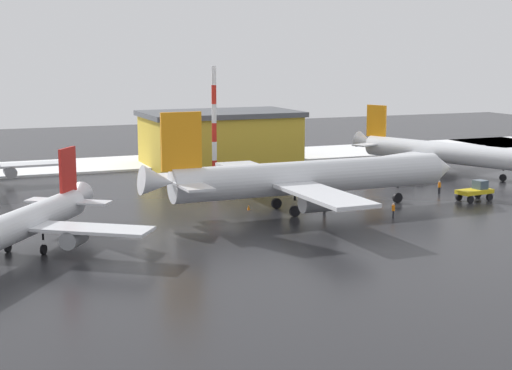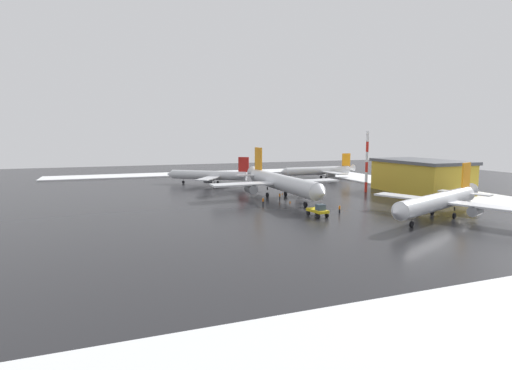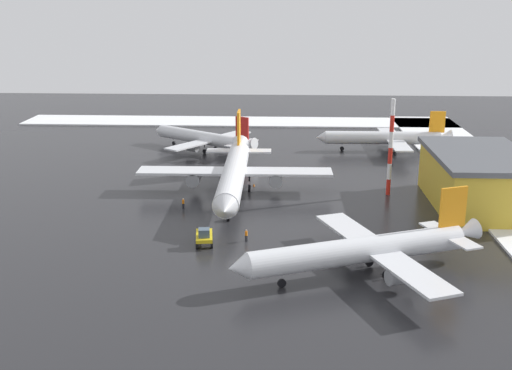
% 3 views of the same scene
% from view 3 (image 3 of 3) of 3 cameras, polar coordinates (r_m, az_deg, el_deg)
% --- Properties ---
extents(ground_plane, '(240.00, 240.00, 0.00)m').
position_cam_3_polar(ground_plane, '(109.95, -4.10, -0.77)').
color(ground_plane, '#232326').
extents(snow_bank_far, '(152.00, 16.00, 0.35)m').
position_cam_3_polar(snow_bank_far, '(115.30, 21.41, -0.98)').
color(snow_bank_far, white).
rests_on(snow_bank_far, ground_plane).
extents(snow_bank_right, '(14.00, 116.00, 0.35)m').
position_cam_3_polar(snow_bank_right, '(174.83, -1.54, 5.66)').
color(snow_bank_right, white).
rests_on(snow_bank_right, ground_plane).
extents(airplane_far_rear, '(40.30, 33.33, 11.99)m').
position_cam_3_polar(airplane_far_rear, '(107.54, -1.98, 1.07)').
color(airplane_far_rear, silver).
rests_on(airplane_far_rear, ground_plane).
extents(airplane_foreground_jet, '(26.77, 31.62, 9.82)m').
position_cam_3_polar(airplane_foreground_jet, '(77.83, 9.59, -5.69)').
color(airplane_foreground_jet, silver).
rests_on(airplane_foreground_jet, ground_plane).
extents(airplane_parked_starboard, '(24.52, 29.64, 8.82)m').
position_cam_3_polar(airplane_parked_starboard, '(143.33, 11.46, 4.13)').
color(airplane_parked_starboard, silver).
rests_on(airplane_parked_starboard, ground_plane).
extents(airplane_parked_portside, '(21.87, 25.40, 8.73)m').
position_cam_3_polar(airplane_parked_portside, '(140.95, -4.66, 4.19)').
color(airplane_parked_portside, silver).
rests_on(airplane_parked_portside, ground_plane).
extents(pushback_tug, '(4.84, 2.80, 2.50)m').
position_cam_3_polar(pushback_tug, '(87.03, -4.63, -4.51)').
color(pushback_tug, gold).
rests_on(pushback_tug, ground_plane).
extents(ground_crew_beside_wing, '(0.36, 0.36, 1.71)m').
position_cam_3_polar(ground_crew_beside_wing, '(102.20, -6.49, -1.59)').
color(ground_crew_beside_wing, black).
rests_on(ground_crew_beside_wing, ground_plane).
extents(ground_crew_by_nose_gear, '(0.36, 0.36, 1.71)m').
position_cam_3_polar(ground_crew_by_nose_gear, '(88.01, -0.88, -4.43)').
color(ground_crew_by_nose_gear, black).
rests_on(ground_crew_by_nose_gear, ground_plane).
extents(ground_crew_mid_apron, '(0.36, 0.36, 1.71)m').
position_cam_3_polar(ground_crew_mid_apron, '(106.45, -2.66, -0.77)').
color(ground_crew_mid_apron, black).
rests_on(ground_crew_mid_apron, ground_plane).
extents(antenna_mast, '(0.70, 0.70, 16.37)m').
position_cam_3_polar(antenna_mast, '(109.44, 11.88, 3.27)').
color(antenna_mast, red).
rests_on(antenna_mast, ground_plane).
extents(cargo_hangar, '(25.04, 15.06, 8.80)m').
position_cam_3_polar(cargo_hangar, '(107.96, 19.19, 0.48)').
color(cargo_hangar, gold).
rests_on(cargo_hangar, ground_plane).
extents(traffic_cone_near_nose, '(0.36, 0.36, 0.55)m').
position_cam_3_polar(traffic_cone_near_nose, '(113.87, -0.19, 0.01)').
color(traffic_cone_near_nose, orange).
rests_on(traffic_cone_near_nose, ground_plane).
extents(traffic_cone_mid_line, '(0.36, 0.36, 0.55)m').
position_cam_3_polar(traffic_cone_mid_line, '(102.11, -2.63, -1.92)').
color(traffic_cone_mid_line, orange).
rests_on(traffic_cone_mid_line, ground_plane).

